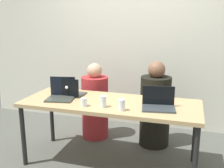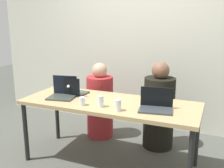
{
  "view_description": "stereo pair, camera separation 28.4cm",
  "coord_description": "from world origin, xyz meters",
  "px_view_note": "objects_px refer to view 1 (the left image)",
  "views": [
    {
      "loc": [
        0.8,
        -2.57,
        1.59
      ],
      "look_at": [
        0.0,
        0.07,
        0.91
      ],
      "focal_mm": 42.0,
      "sensor_mm": 36.0,
      "label": 1
    },
    {
      "loc": [
        1.07,
        -2.48,
        1.59
      ],
      "look_at": [
        0.0,
        0.07,
        0.91
      ],
      "focal_mm": 42.0,
      "sensor_mm": 36.0,
      "label": 2
    }
  ],
  "objects_px": {
    "water_glass_center": "(103,102)",
    "laptop_front_right": "(158,104)",
    "water_glass_right": "(122,106)",
    "water_glass_left": "(84,103)",
    "laptop_back_left": "(71,92)",
    "laptop_front_left": "(61,94)",
    "person_on_right": "(155,109)",
    "person_on_left": "(95,105)"
  },
  "relations": [
    {
      "from": "laptop_back_left",
      "to": "water_glass_right",
      "type": "bearing_deg",
      "value": 158.65
    },
    {
      "from": "water_glass_center",
      "to": "laptop_front_right",
      "type": "bearing_deg",
      "value": 13.13
    },
    {
      "from": "person_on_left",
      "to": "water_glass_right",
      "type": "distance_m",
      "value": 1.09
    },
    {
      "from": "laptop_front_left",
      "to": "water_glass_left",
      "type": "height_order",
      "value": "laptop_front_left"
    },
    {
      "from": "water_glass_center",
      "to": "person_on_left",
      "type": "bearing_deg",
      "value": 116.04
    },
    {
      "from": "laptop_front_right",
      "to": "water_glass_right",
      "type": "relative_size",
      "value": 3.12
    },
    {
      "from": "laptop_front_right",
      "to": "water_glass_left",
      "type": "relative_size",
      "value": 4.1
    },
    {
      "from": "laptop_front_left",
      "to": "water_glass_right",
      "type": "relative_size",
      "value": 2.91
    },
    {
      "from": "water_glass_left",
      "to": "laptop_front_left",
      "type": "bearing_deg",
      "value": 153.74
    },
    {
      "from": "person_on_left",
      "to": "laptop_back_left",
      "type": "distance_m",
      "value": 0.62
    },
    {
      "from": "person_on_right",
      "to": "person_on_left",
      "type": "bearing_deg",
      "value": -3.61
    },
    {
      "from": "water_glass_left",
      "to": "laptop_back_left",
      "type": "bearing_deg",
      "value": 133.56
    },
    {
      "from": "laptop_front_right",
      "to": "water_glass_right",
      "type": "height_order",
      "value": "laptop_front_right"
    },
    {
      "from": "laptop_back_left",
      "to": "laptop_front_left",
      "type": "xyz_separation_m",
      "value": [
        -0.05,
        -0.14,
        0.0
      ]
    },
    {
      "from": "laptop_back_left",
      "to": "laptop_front_left",
      "type": "bearing_deg",
      "value": 74.36
    },
    {
      "from": "person_on_left",
      "to": "person_on_right",
      "type": "relative_size",
      "value": 0.94
    },
    {
      "from": "person_on_right",
      "to": "laptop_front_right",
      "type": "distance_m",
      "value": 0.75
    },
    {
      "from": "laptop_front_left",
      "to": "water_glass_right",
      "type": "bearing_deg",
      "value": -24.56
    },
    {
      "from": "person_on_right",
      "to": "laptop_front_left",
      "type": "height_order",
      "value": "person_on_right"
    },
    {
      "from": "laptop_back_left",
      "to": "water_glass_left",
      "type": "bearing_deg",
      "value": 137.31
    },
    {
      "from": "person_on_right",
      "to": "water_glass_center",
      "type": "height_order",
      "value": "person_on_right"
    },
    {
      "from": "person_on_left",
      "to": "water_glass_right",
      "type": "height_order",
      "value": "person_on_left"
    },
    {
      "from": "laptop_back_left",
      "to": "water_glass_center",
      "type": "xyz_separation_m",
      "value": [
        0.5,
        -0.28,
        0.0
      ]
    },
    {
      "from": "water_glass_center",
      "to": "water_glass_right",
      "type": "height_order",
      "value": "water_glass_center"
    },
    {
      "from": "laptop_back_left",
      "to": "laptop_front_right",
      "type": "bearing_deg",
      "value": 175.03
    },
    {
      "from": "laptop_back_left",
      "to": "water_glass_left",
      "type": "height_order",
      "value": "laptop_back_left"
    },
    {
      "from": "laptop_front_left",
      "to": "water_glass_center",
      "type": "relative_size",
      "value": 2.79
    },
    {
      "from": "person_on_right",
      "to": "laptop_front_left",
      "type": "bearing_deg",
      "value": 31.01
    },
    {
      "from": "laptop_front_left",
      "to": "person_on_left",
      "type": "bearing_deg",
      "value": 66.77
    },
    {
      "from": "water_glass_right",
      "to": "laptop_front_left",
      "type": "bearing_deg",
      "value": 166.06
    },
    {
      "from": "laptop_front_right",
      "to": "water_glass_right",
      "type": "bearing_deg",
      "value": -162.26
    },
    {
      "from": "laptop_front_right",
      "to": "water_glass_left",
      "type": "height_order",
      "value": "laptop_front_right"
    },
    {
      "from": "laptop_front_left",
      "to": "water_glass_left",
      "type": "distance_m",
      "value": 0.39
    },
    {
      "from": "person_on_left",
      "to": "laptop_front_left",
      "type": "bearing_deg",
      "value": 80.99
    },
    {
      "from": "person_on_left",
      "to": "laptop_front_left",
      "type": "height_order",
      "value": "person_on_left"
    },
    {
      "from": "water_glass_center",
      "to": "person_on_right",
      "type": "bearing_deg",
      "value": 62.49
    },
    {
      "from": "person_on_left",
      "to": "laptop_back_left",
      "type": "bearing_deg",
      "value": 82.88
    },
    {
      "from": "water_glass_center",
      "to": "water_glass_right",
      "type": "relative_size",
      "value": 1.04
    },
    {
      "from": "water_glass_center",
      "to": "laptop_front_left",
      "type": "bearing_deg",
      "value": 165.37
    },
    {
      "from": "person_on_right",
      "to": "laptop_front_left",
      "type": "relative_size",
      "value": 3.35
    },
    {
      "from": "person_on_left",
      "to": "water_glass_left",
      "type": "distance_m",
      "value": 0.92
    },
    {
      "from": "laptop_front_right",
      "to": "water_glass_center",
      "type": "bearing_deg",
      "value": -175.96
    }
  ]
}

